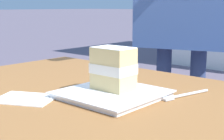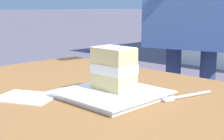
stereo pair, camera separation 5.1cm
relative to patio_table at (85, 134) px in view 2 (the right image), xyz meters
name	(u,v)px [view 2 (the right image)]	position (x,y,z in m)	size (l,w,h in m)	color
patio_table	(85,134)	(0.00, 0.00, 0.00)	(1.11, 0.81, 0.77)	brown
dessert_plate	(112,94)	(-0.10, -0.02, 0.14)	(0.25, 0.25, 0.02)	white
cake_slice	(114,68)	(-0.08, -0.03, 0.20)	(0.11, 0.08, 0.12)	#E0C17A
dessert_fork	(184,96)	(-0.24, -0.14, 0.13)	(0.06, 0.17, 0.01)	silver
paper_napkin	(26,97)	(0.06, 0.15, 0.13)	(0.19, 0.17, 0.00)	white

